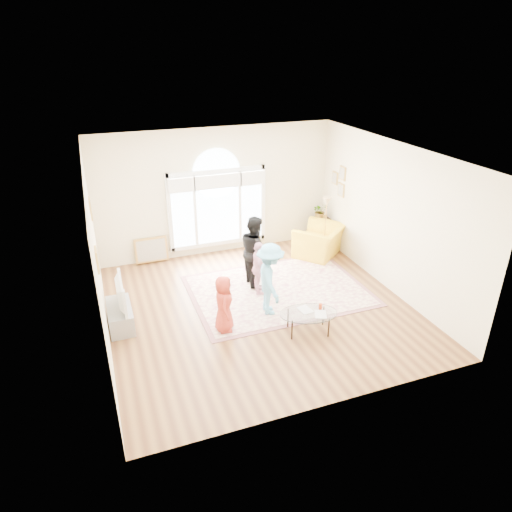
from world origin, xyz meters
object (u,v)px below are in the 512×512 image
object	(u,v)px
television	(117,294)
coffee_table	(309,314)
area_rug	(278,290)
tv_console	(120,316)
armchair	(319,241)

from	to	relation	value
television	coffee_table	size ratio (longest dim) A/B	0.82
television	coffee_table	distance (m)	3.62
area_rug	tv_console	world-z (taller)	tv_console
television	tv_console	bearing A→B (deg)	180.00
coffee_table	television	bearing A→B (deg)	169.41
area_rug	coffee_table	world-z (taller)	coffee_table
area_rug	television	world-z (taller)	television
area_rug	tv_console	distance (m)	3.40
tv_console	armchair	bearing A→B (deg)	17.09
area_rug	television	distance (m)	3.46
tv_console	coffee_table	size ratio (longest dim) A/B	0.82
area_rug	coffee_table	bearing A→B (deg)	-92.80
television	area_rug	bearing A→B (deg)	3.34
coffee_table	area_rug	bearing A→B (deg)	100.34
coffee_table	armchair	bearing A→B (deg)	72.43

